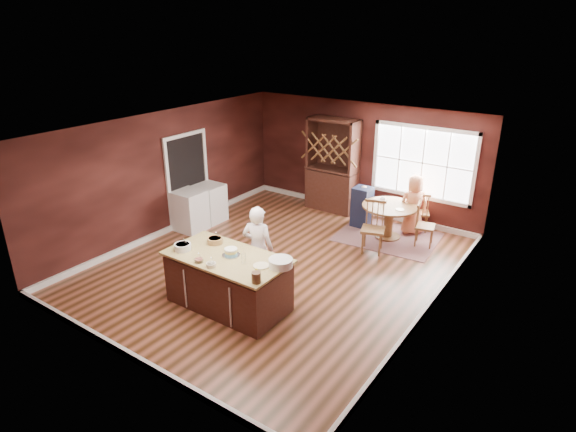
# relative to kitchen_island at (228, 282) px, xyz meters

# --- Properties ---
(room_shell) EXTENTS (7.00, 7.00, 7.00)m
(room_shell) POSITION_rel_kitchen_island_xyz_m (-0.16, 1.62, 0.91)
(room_shell) COLOR brown
(room_shell) RESTS_ON ground
(window) EXTENTS (2.36, 0.10, 1.66)m
(window) POSITION_rel_kitchen_island_xyz_m (1.34, 5.09, 1.06)
(window) COLOR white
(window) RESTS_ON room_shell
(doorway) EXTENTS (0.08, 1.26, 2.13)m
(doorway) POSITION_rel_kitchen_island_xyz_m (-3.13, 2.22, 0.59)
(doorway) COLOR white
(doorway) RESTS_ON room_shell
(kitchen_island) EXTENTS (2.04, 1.07, 0.92)m
(kitchen_island) POSITION_rel_kitchen_island_xyz_m (0.00, 0.00, 0.00)
(kitchen_island) COLOR #39190F
(kitchen_island) RESTS_ON ground
(dining_table) EXTENTS (1.19, 1.19, 0.75)m
(dining_table) POSITION_rel_kitchen_island_xyz_m (1.07, 4.06, 0.10)
(dining_table) COLOR #946029
(dining_table) RESTS_ON ground
(baker) EXTENTS (0.65, 0.51, 1.55)m
(baker) POSITION_rel_kitchen_island_xyz_m (0.05, 0.75, 0.34)
(baker) COLOR white
(baker) RESTS_ON ground
(layer_cake) EXTENTS (0.29, 0.29, 0.12)m
(layer_cake) POSITION_rel_kitchen_island_xyz_m (0.04, 0.06, 0.54)
(layer_cake) COLOR white
(layer_cake) RESTS_ON kitchen_island
(bowl_blue) EXTENTS (0.28, 0.28, 0.11)m
(bowl_blue) POSITION_rel_kitchen_island_xyz_m (-0.76, -0.24, 0.53)
(bowl_blue) COLOR silver
(bowl_blue) RESTS_ON kitchen_island
(bowl_yellow) EXTENTS (0.26, 0.26, 0.10)m
(bowl_yellow) POSITION_rel_kitchen_island_xyz_m (-0.49, 0.25, 0.53)
(bowl_yellow) COLOR olive
(bowl_yellow) RESTS_ON kitchen_island
(bowl_pink) EXTENTS (0.15, 0.15, 0.06)m
(bowl_pink) POSITION_rel_kitchen_island_xyz_m (-0.23, -0.40, 0.51)
(bowl_pink) COLOR silver
(bowl_pink) RESTS_ON kitchen_island
(bowl_olive) EXTENTS (0.16, 0.16, 0.06)m
(bowl_olive) POSITION_rel_kitchen_island_xyz_m (0.03, -0.40, 0.51)
(bowl_olive) COLOR beige
(bowl_olive) RESTS_ON kitchen_island
(drinking_glass) EXTENTS (0.08, 0.08, 0.15)m
(drinking_glass) POSITION_rel_kitchen_island_xyz_m (0.37, -0.02, 0.56)
(drinking_glass) COLOR silver
(drinking_glass) RESTS_ON kitchen_island
(dinner_plate) EXTENTS (0.25, 0.25, 0.02)m
(dinner_plate) POSITION_rel_kitchen_island_xyz_m (0.66, 0.04, 0.49)
(dinner_plate) COLOR white
(dinner_plate) RESTS_ON kitchen_island
(white_tub) EXTENTS (0.38, 0.38, 0.13)m
(white_tub) POSITION_rel_kitchen_island_xyz_m (0.92, 0.21, 0.55)
(white_tub) COLOR silver
(white_tub) RESTS_ON kitchen_island
(stoneware_crock) EXTENTS (0.14, 0.14, 0.17)m
(stoneware_crock) POSITION_rel_kitchen_island_xyz_m (0.91, -0.39, 0.56)
(stoneware_crock) COLOR brown
(stoneware_crock) RESTS_ON kitchen_island
(toy_figurine) EXTENTS (0.05, 0.05, 0.08)m
(toy_figurine) POSITION_rel_kitchen_island_xyz_m (0.74, -0.17, 0.52)
(toy_figurine) COLOR yellow
(toy_figurine) RESTS_ON kitchen_island
(rug) EXTENTS (2.21, 1.77, 0.01)m
(rug) POSITION_rel_kitchen_island_xyz_m (1.07, 4.06, -0.43)
(rug) COLOR brown
(rug) RESTS_ON ground
(chair_east) EXTENTS (0.47, 0.48, 0.96)m
(chair_east) POSITION_rel_kitchen_island_xyz_m (1.86, 4.11, 0.04)
(chair_east) COLOR brown
(chair_east) RESTS_ON ground
(chair_south) EXTENTS (0.57, 0.56, 1.09)m
(chair_south) POSITION_rel_kitchen_island_xyz_m (1.08, 3.21, 0.10)
(chair_south) COLOR brown
(chair_south) RESTS_ON ground
(chair_north) EXTENTS (0.51, 0.50, 0.94)m
(chair_north) POSITION_rel_kitchen_island_xyz_m (1.49, 4.81, 0.03)
(chair_north) COLOR brown
(chair_north) RESTS_ON ground
(seated_woman) EXTENTS (0.78, 0.75, 1.35)m
(seated_woman) POSITION_rel_kitchen_island_xyz_m (1.40, 4.58, 0.24)
(seated_woman) COLOR #E18A5D
(seated_woman) RESTS_ON ground
(high_chair) EXTENTS (0.40, 0.40, 0.98)m
(high_chair) POSITION_rel_kitchen_island_xyz_m (0.29, 4.30, 0.05)
(high_chair) COLOR black
(high_chair) RESTS_ON ground
(toddler) EXTENTS (0.18, 0.14, 0.26)m
(toddler) POSITION_rel_kitchen_island_xyz_m (0.32, 4.41, 0.37)
(toddler) COLOR #8CA5BF
(toddler) RESTS_ON high_chair
(table_plate) EXTENTS (0.19, 0.19, 0.01)m
(table_plate) POSITION_rel_kitchen_island_xyz_m (1.34, 3.93, 0.32)
(table_plate) COLOR beige
(table_plate) RESTS_ON dining_table
(table_cup) EXTENTS (0.13, 0.13, 0.10)m
(table_cup) POSITION_rel_kitchen_island_xyz_m (0.85, 4.15, 0.36)
(table_cup) COLOR silver
(table_cup) RESTS_ON dining_table
(hutch) EXTENTS (1.25, 0.52, 2.29)m
(hutch) POSITION_rel_kitchen_island_xyz_m (-0.82, 4.84, 0.71)
(hutch) COLOR black
(hutch) RESTS_ON ground
(washer) EXTENTS (0.63, 0.61, 0.92)m
(washer) POSITION_rel_kitchen_island_xyz_m (-2.80, 1.90, 0.02)
(washer) COLOR white
(washer) RESTS_ON ground
(dryer) EXTENTS (0.62, 0.60, 0.89)m
(dryer) POSITION_rel_kitchen_island_xyz_m (-2.80, 2.54, 0.01)
(dryer) COLOR silver
(dryer) RESTS_ON ground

